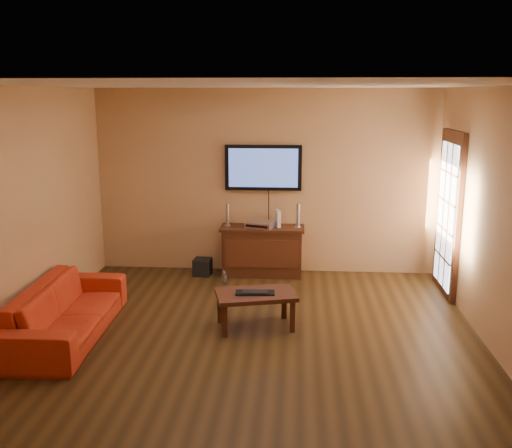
# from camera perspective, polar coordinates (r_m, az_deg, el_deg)

# --- Properties ---
(ground_plane) EXTENTS (5.00, 5.00, 0.00)m
(ground_plane) POSITION_cam_1_polar(r_m,az_deg,el_deg) (6.37, -0.40, -11.31)
(ground_plane) COLOR black
(ground_plane) RESTS_ON ground
(room_walls) EXTENTS (5.00, 5.00, 5.00)m
(room_walls) POSITION_cam_1_polar(r_m,az_deg,el_deg) (6.50, 0.02, 4.71)
(room_walls) COLOR tan
(room_walls) RESTS_ON ground
(french_door) EXTENTS (0.07, 1.02, 2.22)m
(french_door) POSITION_cam_1_polar(r_m,az_deg,el_deg) (7.91, 18.67, 0.80)
(french_door) COLOR #38180C
(french_door) RESTS_ON ground
(media_console) EXTENTS (1.22, 0.47, 0.73)m
(media_console) POSITION_cam_1_polar(r_m,az_deg,el_deg) (8.38, 0.63, -2.68)
(media_console) COLOR #38180C
(media_console) RESTS_ON ground
(television) EXTENTS (1.12, 0.08, 0.66)m
(television) POSITION_cam_1_polar(r_m,az_deg,el_deg) (8.33, 0.74, 5.66)
(television) COLOR black
(television) RESTS_ON ground
(coffee_table) EXTENTS (0.99, 0.73, 0.41)m
(coffee_table) POSITION_cam_1_polar(r_m,az_deg,el_deg) (6.52, -0.03, -7.41)
(coffee_table) COLOR #38180C
(coffee_table) RESTS_ON ground
(sofa) EXTENTS (0.66, 2.03, 0.79)m
(sofa) POSITION_cam_1_polar(r_m,az_deg,el_deg) (6.61, -18.42, -7.41)
(sofa) COLOR red
(sofa) RESTS_ON ground
(speaker_left) EXTENTS (0.09, 0.09, 0.33)m
(speaker_left) POSITION_cam_1_polar(r_m,az_deg,el_deg) (8.34, -2.87, 0.84)
(speaker_left) COLOR silver
(speaker_left) RESTS_ON media_console
(speaker_right) EXTENTS (0.09, 0.09, 0.34)m
(speaker_right) POSITION_cam_1_polar(r_m,az_deg,el_deg) (8.26, 4.21, 0.75)
(speaker_right) COLOR silver
(speaker_right) RESTS_ON media_console
(av_receiver) EXTENTS (0.46, 0.39, 0.09)m
(av_receiver) POSITION_cam_1_polar(r_m,az_deg,el_deg) (8.24, 0.44, -0.04)
(av_receiver) COLOR silver
(av_receiver) RESTS_ON media_console
(game_console) EXTENTS (0.09, 0.18, 0.24)m
(game_console) POSITION_cam_1_polar(r_m,az_deg,el_deg) (8.27, 2.23, 0.54)
(game_console) COLOR white
(game_console) RESTS_ON media_console
(subwoofer) EXTENTS (0.27, 0.27, 0.25)m
(subwoofer) POSITION_cam_1_polar(r_m,az_deg,el_deg) (8.46, -5.37, -4.29)
(subwoofer) COLOR black
(subwoofer) RESTS_ON ground
(bottle) EXTENTS (0.07, 0.07, 0.19)m
(bottle) POSITION_cam_1_polar(r_m,az_deg,el_deg) (8.07, -3.17, -5.36)
(bottle) COLOR white
(bottle) RESTS_ON ground
(keyboard) EXTENTS (0.45, 0.19, 0.03)m
(keyboard) POSITION_cam_1_polar(r_m,az_deg,el_deg) (6.47, -0.10, -6.87)
(keyboard) COLOR black
(keyboard) RESTS_ON coffee_table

